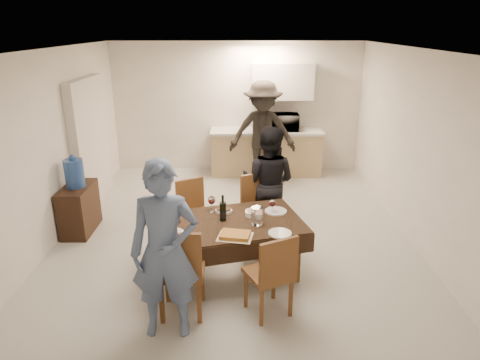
# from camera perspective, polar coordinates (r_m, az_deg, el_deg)

# --- Properties ---
(floor) EXTENTS (5.00, 6.00, 0.02)m
(floor) POSITION_cam_1_polar(r_m,az_deg,el_deg) (6.37, -0.70, -7.00)
(floor) COLOR #B0B0AB
(floor) RESTS_ON ground
(ceiling) EXTENTS (5.00, 6.00, 0.02)m
(ceiling) POSITION_cam_1_polar(r_m,az_deg,el_deg) (5.68, -0.81, 17.07)
(ceiling) COLOR white
(ceiling) RESTS_ON wall_back
(wall_back) EXTENTS (5.00, 0.02, 2.60)m
(wall_back) POSITION_cam_1_polar(r_m,az_deg,el_deg) (8.82, -0.46, 9.61)
(wall_back) COLOR silver
(wall_back) RESTS_ON floor
(wall_front) EXTENTS (5.00, 0.02, 2.60)m
(wall_front) POSITION_cam_1_polar(r_m,az_deg,el_deg) (3.11, -1.58, -10.77)
(wall_front) COLOR silver
(wall_front) RESTS_ON floor
(wall_left) EXTENTS (0.02, 6.00, 2.60)m
(wall_left) POSITION_cam_1_polar(r_m,az_deg,el_deg) (6.43, -23.67, 3.99)
(wall_left) COLOR silver
(wall_left) RESTS_ON floor
(wall_right) EXTENTS (0.02, 6.00, 2.60)m
(wall_right) POSITION_cam_1_polar(r_m,az_deg,el_deg) (6.36, 22.44, 3.99)
(wall_right) COLOR silver
(wall_right) RESTS_ON floor
(stub_partition) EXTENTS (0.15, 1.40, 2.10)m
(stub_partition) POSITION_cam_1_polar(r_m,az_deg,el_deg) (7.54, -19.37, 4.74)
(stub_partition) COLOR beige
(stub_partition) RESTS_ON floor
(kitchen_base_cabinet) EXTENTS (2.20, 0.60, 0.86)m
(kitchen_base_cabinet) POSITION_cam_1_polar(r_m,az_deg,el_deg) (8.72, 3.49, 3.58)
(kitchen_base_cabinet) COLOR tan
(kitchen_base_cabinet) RESTS_ON floor
(kitchen_worktop) EXTENTS (2.24, 0.64, 0.05)m
(kitchen_worktop) POSITION_cam_1_polar(r_m,az_deg,el_deg) (8.60, 3.55, 6.49)
(kitchen_worktop) COLOR #B6B5B0
(kitchen_worktop) RESTS_ON kitchen_base_cabinet
(upper_cabinet) EXTENTS (1.20, 0.34, 0.70)m
(upper_cabinet) POSITION_cam_1_polar(r_m,az_deg,el_deg) (8.59, 5.69, 12.96)
(upper_cabinet) COLOR silver
(upper_cabinet) RESTS_ON wall_back
(dining_table) EXTENTS (1.98, 1.46, 0.69)m
(dining_table) POSITION_cam_1_polar(r_m,az_deg,el_deg) (5.10, -1.73, -5.95)
(dining_table) COLOR black
(dining_table) RESTS_ON floor
(chair_near_left) EXTENTS (0.47, 0.47, 0.56)m
(chair_near_left) POSITION_cam_1_polar(r_m,az_deg,el_deg) (4.41, -8.04, -11.05)
(chair_near_left) COLOR brown
(chair_near_left) RESTS_ON floor
(chair_near_right) EXTENTS (0.57, 0.60, 0.51)m
(chair_near_right) POSITION_cam_1_polar(r_m,az_deg,el_deg) (4.41, 3.92, -11.70)
(chair_near_right) COLOR brown
(chair_near_right) RESTS_ON floor
(chair_far_left) EXTENTS (0.56, 0.59, 0.49)m
(chair_far_left) POSITION_cam_1_polar(r_m,az_deg,el_deg) (5.78, -5.99, -3.99)
(chair_far_left) COLOR brown
(chair_far_left) RESTS_ON floor
(chair_far_right) EXTENTS (0.59, 0.62, 0.53)m
(chair_far_right) POSITION_cam_1_polar(r_m,az_deg,el_deg) (5.73, 3.00, -3.63)
(chair_far_right) COLOR brown
(chair_far_right) RESTS_ON floor
(console) EXTENTS (0.38, 0.76, 0.70)m
(console) POSITION_cam_1_polar(r_m,az_deg,el_deg) (6.70, -20.64, -3.64)
(console) COLOR black
(console) RESTS_ON floor
(water_jug) EXTENTS (0.27, 0.27, 0.40)m
(water_jug) POSITION_cam_1_polar(r_m,az_deg,el_deg) (6.51, -21.23, 0.83)
(water_jug) COLOR #2F57A9
(water_jug) RESTS_ON console
(wine_bottle) EXTENTS (0.08, 0.08, 0.32)m
(wine_bottle) POSITION_cam_1_polar(r_m,az_deg,el_deg) (5.06, -2.30, -3.74)
(wine_bottle) COLOR black
(wine_bottle) RESTS_ON dining_table
(water_pitcher) EXTENTS (0.14, 0.14, 0.21)m
(water_pitcher) POSITION_cam_1_polar(r_m,az_deg,el_deg) (4.99, 2.27, -4.78)
(water_pitcher) COLOR white
(water_pitcher) RESTS_ON dining_table
(savoury_tart) EXTENTS (0.42, 0.34, 0.05)m
(savoury_tart) POSITION_cam_1_polar(r_m,az_deg,el_deg) (4.73, -0.66, -7.37)
(savoury_tart) COLOR gold
(savoury_tart) RESTS_ON dining_table
(salad_bowl) EXTENTS (0.17, 0.17, 0.07)m
(salad_bowl) POSITION_cam_1_polar(r_m,az_deg,el_deg) (5.23, 1.62, -4.45)
(salad_bowl) COLOR white
(salad_bowl) RESTS_ON dining_table
(mushroom_dish) EXTENTS (0.19, 0.19, 0.03)m
(mushroom_dish) POSITION_cam_1_polar(r_m,az_deg,el_deg) (5.33, -2.18, -4.16)
(mushroom_dish) COLOR white
(mushroom_dish) RESTS_ON dining_table
(wine_glass_a) EXTENTS (0.08, 0.08, 0.18)m
(wine_glass_a) POSITION_cam_1_polar(r_m,az_deg,el_deg) (4.87, -8.35, -5.87)
(wine_glass_a) COLOR white
(wine_glass_a) RESTS_ON dining_table
(wine_glass_b) EXTENTS (0.08, 0.08, 0.19)m
(wine_glass_b) POSITION_cam_1_polar(r_m,az_deg,el_deg) (5.28, 4.32, -3.53)
(wine_glass_b) COLOR white
(wine_glass_b) RESTS_ON dining_table
(wine_glass_c) EXTENTS (0.09, 0.09, 0.21)m
(wine_glass_c) POSITION_cam_1_polar(r_m,az_deg,el_deg) (5.32, -3.80, -3.20)
(wine_glass_c) COLOR white
(wine_glass_c) RESTS_ON dining_table
(plate_near_left) EXTENTS (0.26, 0.26, 0.01)m
(plate_near_left) POSITION_cam_1_polar(r_m,az_deg,el_deg) (4.87, -8.97, -7.01)
(plate_near_left) COLOR white
(plate_near_left) RESTS_ON dining_table
(plate_near_right) EXTENTS (0.26, 0.26, 0.02)m
(plate_near_right) POSITION_cam_1_polar(r_m,az_deg,el_deg) (4.83, 5.34, -7.07)
(plate_near_right) COLOR white
(plate_near_right) RESTS_ON dining_table
(plate_far_left) EXTENTS (0.26, 0.26, 0.02)m
(plate_far_left) POSITION_cam_1_polar(r_m,az_deg,el_deg) (5.41, -8.02, -4.12)
(plate_far_left) COLOR white
(plate_far_left) RESTS_ON dining_table
(plate_far_right) EXTENTS (0.27, 0.27, 0.02)m
(plate_far_right) POSITION_cam_1_polar(r_m,az_deg,el_deg) (5.37, 4.80, -4.16)
(plate_far_right) COLOR white
(plate_far_right) RESTS_ON dining_table
(microwave) EXTENTS (0.60, 0.40, 0.33)m
(microwave) POSITION_cam_1_polar(r_m,az_deg,el_deg) (8.59, 5.81, 7.70)
(microwave) COLOR silver
(microwave) RESTS_ON kitchen_worktop
(person_near) EXTENTS (0.67, 0.46, 1.78)m
(person_near) POSITION_cam_1_polar(r_m,az_deg,el_deg) (4.12, -9.99, -9.36)
(person_near) COLOR slate
(person_near) RESTS_ON floor
(person_far) EXTENTS (0.95, 0.85, 1.62)m
(person_far) POSITION_cam_1_polar(r_m,az_deg,el_deg) (6.02, 3.81, -0.30)
(person_far) COLOR black
(person_far) RESTS_ON floor
(person_kitchen) EXTENTS (1.25, 0.72, 1.94)m
(person_kitchen) POSITION_cam_1_polar(r_m,az_deg,el_deg) (8.14, 3.01, 6.34)
(person_kitchen) COLOR black
(person_kitchen) RESTS_ON floor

